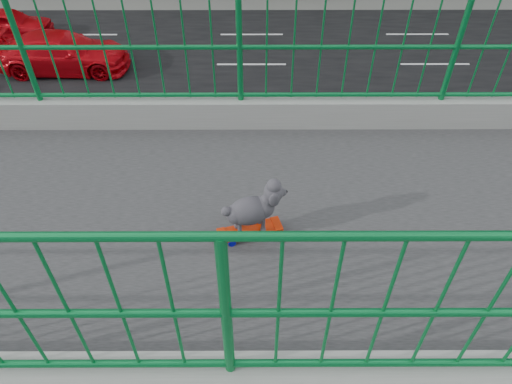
{
  "coord_description": "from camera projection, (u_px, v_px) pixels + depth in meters",
  "views": [
    {
      "loc": [
        2.64,
        0.14,
        9.79
      ],
      "look_at": [
        -0.5,
        0.15,
        6.87
      ],
      "focal_mm": 32.74,
      "sensor_mm": 36.0,
      "label": 1
    }
  ],
  "objects": [
    {
      "name": "car_4",
      "position": [
        8.0,
        23.0,
        21.88
      ],
      "size": [
        1.58,
        3.92,
        1.33
      ],
      "primitive_type": "imported",
      "rotation": [
        0.0,
        0.0,
        3.14
      ],
      "color": "red",
      "rests_on": "ground"
    },
    {
      "name": "car_6",
      "position": [
        160.0,
        149.0,
        14.88
      ],
      "size": [
        2.2,
        4.77,
        1.32
      ],
      "primitive_type": "imported",
      "color": "#949499",
      "rests_on": "ground"
    },
    {
      "name": "road",
      "position": [
        251.0,
        102.0,
        18.11
      ],
      "size": [
        18.0,
        90.0,
        0.02
      ],
      "primitive_type": "cube",
      "color": "black",
      "rests_on": "ground"
    },
    {
      "name": "railing",
      "position": [
        237.0,
        203.0,
        3.69
      ],
      "size": [
        3.0,
        24.0,
        1.42
      ],
      "color": "gray",
      "rests_on": "footbridge"
    },
    {
      "name": "car_1",
      "position": [
        177.0,
        147.0,
        14.84
      ],
      "size": [
        1.51,
        4.34,
        1.43
      ],
      "primitive_type": "imported",
      "color": "black",
      "rests_on": "ground"
    },
    {
      "name": "skateboard",
      "position": [
        250.0,
        231.0,
        3.69
      ],
      "size": [
        0.28,
        0.53,
        0.07
      ],
      "rotation": [
        0.0,
        0.0,
        0.27
      ],
      "color": "red",
      "rests_on": "footbridge"
    },
    {
      "name": "poodle",
      "position": [
        253.0,
        208.0,
        3.53
      ],
      "size": [
        0.3,
        0.5,
        0.43
      ],
      "rotation": [
        0.0,
        0.0,
        0.27
      ],
      "color": "#333137",
      "rests_on": "skateboard"
    },
    {
      "name": "footbridge",
      "position": [
        242.0,
        335.0,
        5.05
      ],
      "size": [
        3.0,
        24.0,
        7.0
      ],
      "color": "#2D2D2F",
      "rests_on": "ground"
    },
    {
      "name": "car_3",
      "position": [
        63.0,
        53.0,
        19.46
      ],
      "size": [
        2.2,
        5.41,
        1.57
      ],
      "primitive_type": "imported",
      "rotation": [
        0.0,
        0.0,
        3.14
      ],
      "color": "red",
      "rests_on": "ground"
    }
  ]
}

